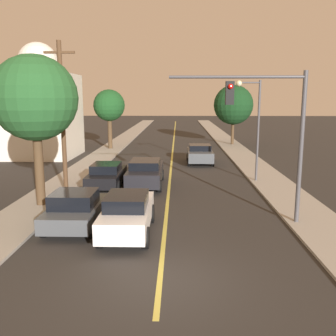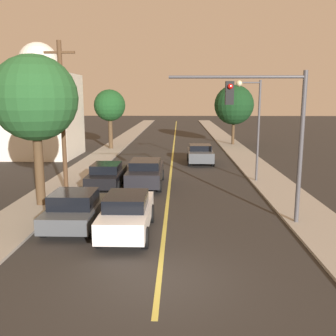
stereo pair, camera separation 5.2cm
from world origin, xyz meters
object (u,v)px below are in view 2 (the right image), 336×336
(car_far_oncoming, at_px, (200,154))
(traffic_signal_mast, at_px, (270,120))
(utility_pole_left, at_px, (63,115))
(tree_right_near, at_px, (234,105))
(domed_building_left, at_px, (42,109))
(car_near_lane_front, at_px, (127,213))
(car_outer_lane_second, at_px, (107,175))
(tree_left_near, at_px, (35,99))
(streetlamp_right, at_px, (253,116))
(car_outer_lane_front, at_px, (75,209))
(car_near_lane_second, at_px, (146,172))
(tree_left_far, at_px, (110,106))

(car_far_oncoming, bearing_deg, traffic_signal_mast, 97.43)
(utility_pole_left, bearing_deg, car_far_oncoming, 50.81)
(tree_right_near, height_order, domed_building_left, domed_building_left)
(car_near_lane_front, bearing_deg, traffic_signal_mast, 13.28)
(car_outer_lane_second, xyz_separation_m, car_far_oncoming, (5.86, 8.30, 0.02))
(tree_right_near, bearing_deg, car_far_oncoming, -109.79)
(traffic_signal_mast, distance_m, tree_left_near, 10.47)
(traffic_signal_mast, bearing_deg, streetlamp_right, 83.87)
(car_outer_lane_front, relative_size, streetlamp_right, 0.64)
(traffic_signal_mast, bearing_deg, tree_right_near, 84.87)
(car_near_lane_front, relative_size, car_far_oncoming, 1.12)
(car_near_lane_second, distance_m, tree_right_near, 21.41)
(tree_right_near, bearing_deg, domed_building_left, -154.74)
(car_outer_lane_front, height_order, tree_left_near, tree_left_near)
(streetlamp_right, xyz_separation_m, utility_pole_left, (-10.59, -3.02, 0.17))
(car_outer_lane_front, distance_m, streetlamp_right, 12.50)
(tree_left_far, bearing_deg, car_outer_lane_second, -80.52)
(car_outer_lane_second, distance_m, tree_right_near, 22.80)
(car_near_lane_front, distance_m, streetlamp_right, 11.65)
(car_far_oncoming, xyz_separation_m, traffic_signal_mast, (1.89, -14.49, 3.50))
(tree_right_near, bearing_deg, car_outer_lane_second, -116.69)
(tree_left_near, xyz_separation_m, tree_right_near, (12.55, 24.04, -0.71))
(car_outer_lane_front, xyz_separation_m, traffic_signal_mast, (7.75, 0.57, 3.53))
(car_near_lane_front, xyz_separation_m, tree_left_near, (-4.64, 3.57, 4.26))
(traffic_signal_mast, xyz_separation_m, domed_building_left, (-15.62, 17.82, -0.09))
(car_outer_lane_front, relative_size, car_outer_lane_second, 0.89)
(car_near_lane_front, distance_m, domed_building_left, 21.88)
(car_outer_lane_front, distance_m, domed_building_left, 20.29)
(car_outer_lane_front, height_order, domed_building_left, domed_building_left)
(car_far_oncoming, height_order, traffic_signal_mast, traffic_signal_mast)
(car_outer_lane_second, relative_size, tree_left_near, 0.62)
(car_outer_lane_front, bearing_deg, car_near_lane_front, -18.63)
(utility_pole_left, bearing_deg, car_outer_lane_second, 33.82)
(car_outer_lane_front, xyz_separation_m, tree_right_near, (10.11, 26.87, 3.64))
(utility_pole_left, distance_m, tree_right_near, 24.63)
(car_outer_lane_front, bearing_deg, streetlamp_right, 44.49)
(car_outer_lane_front, height_order, tree_left_far, tree_left_far)
(tree_left_near, height_order, tree_left_far, tree_left_near)
(car_far_oncoming, distance_m, tree_left_near, 15.40)
(car_near_lane_second, height_order, tree_left_near, tree_left_near)
(car_far_oncoming, bearing_deg, tree_left_far, -43.00)
(car_near_lane_front, xyz_separation_m, tree_right_near, (7.91, 27.61, 3.55))
(utility_pole_left, bearing_deg, car_near_lane_second, 24.02)
(tree_left_far, bearing_deg, car_far_oncoming, -43.00)
(car_outer_lane_second, relative_size, domed_building_left, 0.44)
(traffic_signal_mast, bearing_deg, domed_building_left, 131.23)
(car_far_oncoming, xyz_separation_m, tree_right_near, (4.25, 11.81, 3.61))
(car_outer_lane_front, xyz_separation_m, utility_pole_left, (-2.00, 5.42, 3.49))
(car_near_lane_front, xyz_separation_m, car_far_oncoming, (3.65, 15.80, -0.06))
(car_far_oncoming, height_order, tree_left_near, tree_left_near)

